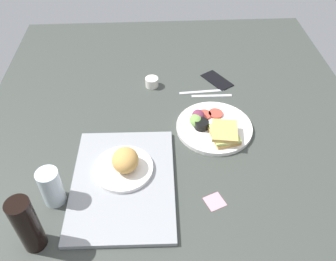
{
  "coord_description": "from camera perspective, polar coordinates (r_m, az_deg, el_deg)",
  "views": [
    {
      "loc": [
        -89.59,
        7.87,
        91.81
      ],
      "look_at": [
        2.0,
        3.0,
        4.0
      ],
      "focal_mm": 37.52,
      "sensor_mm": 36.0,
      "label": 1
    }
  ],
  "objects": [
    {
      "name": "ground_plane",
      "position": [
        1.3,
        1.37,
        -2.32
      ],
      "size": [
        190.0,
        150.0,
        3.0
      ],
      "primitive_type": "cube",
      "color": "#383D38"
    },
    {
      "name": "serving_tray",
      "position": [
        1.16,
        -7.28,
        -8.35
      ],
      "size": [
        45.73,
        34.0,
        1.6
      ],
      "primitive_type": "cube",
      "rotation": [
        0.0,
        0.0,
        -0.02
      ],
      "color": "gray",
      "rests_on": "ground_plane"
    },
    {
      "name": "bread_plate_near",
      "position": [
        1.16,
        -7.1,
        -5.44
      ],
      "size": [
        19.78,
        19.78,
        8.25
      ],
      "color": "white",
      "rests_on": "serving_tray"
    },
    {
      "name": "plate_with_salad",
      "position": [
        1.33,
        7.41,
        0.62
      ],
      "size": [
        28.68,
        28.68,
        5.4
      ],
      "color": "white",
      "rests_on": "ground_plane"
    },
    {
      "name": "drinking_glass",
      "position": [
        1.13,
        -18.44,
        -8.71
      ],
      "size": [
        6.71,
        6.71,
        13.01
      ],
      "primitive_type": "cylinder",
      "color": "silver",
      "rests_on": "ground_plane"
    },
    {
      "name": "soda_bottle",
      "position": [
        1.03,
        -21.93,
        -14.04
      ],
      "size": [
        6.4,
        6.4,
        19.22
      ],
      "primitive_type": "cylinder",
      "color": "black",
      "rests_on": "ground_plane"
    },
    {
      "name": "espresso_cup",
      "position": [
        1.53,
        -2.64,
        7.86
      ],
      "size": [
        5.6,
        5.6,
        4.0
      ],
      "primitive_type": "cylinder",
      "color": "silver",
      "rests_on": "ground_plane"
    },
    {
      "name": "fork",
      "position": [
        1.5,
        7.12,
        5.65
      ],
      "size": [
        1.66,
        17.02,
        0.5
      ],
      "primitive_type": "cube",
      "rotation": [
        0.0,
        0.0,
        1.56
      ],
      "color": "#B7B7BC",
      "rests_on": "ground_plane"
    },
    {
      "name": "knife",
      "position": [
        1.51,
        5.45,
        6.32
      ],
      "size": [
        2.63,
        19.05,
        0.5
      ],
      "primitive_type": "cube",
      "rotation": [
        0.0,
        0.0,
        1.64
      ],
      "color": "#B7B7BC",
      "rests_on": "ground_plane"
    },
    {
      "name": "cell_phone",
      "position": [
        1.59,
        7.97,
        8.14
      ],
      "size": [
        16.01,
        13.83,
        0.8
      ],
      "primitive_type": "cube",
      "rotation": [
        0.0,
        0.0,
        0.57
      ],
      "color": "black",
      "rests_on": "ground_plane"
    },
    {
      "name": "sticky_note",
      "position": [
        1.13,
        7.59,
        -11.35
      ],
      "size": [
        7.33,
        7.33,
        0.12
      ],
      "primitive_type": "cube",
      "rotation": [
        0.0,
        0.0,
        0.4
      ],
      "color": "pink",
      "rests_on": "ground_plane"
    }
  ]
}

